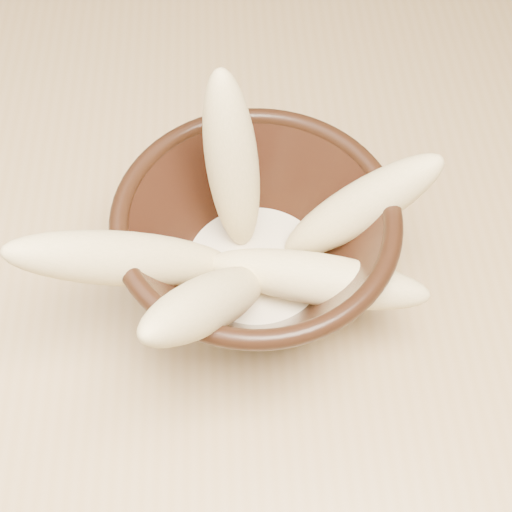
# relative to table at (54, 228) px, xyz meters

# --- Properties ---
(table) EXTENTS (1.20, 0.80, 0.75)m
(table) POSITION_rel_table_xyz_m (0.00, 0.00, 0.00)
(table) COLOR tan
(table) RESTS_ON ground
(bowl) EXTENTS (0.21, 0.21, 0.11)m
(bowl) POSITION_rel_table_xyz_m (0.20, -0.13, 0.14)
(bowl) COLOR black
(bowl) RESTS_ON table
(milk_puddle) EXTENTS (0.12, 0.12, 0.02)m
(milk_puddle) POSITION_rel_table_xyz_m (0.20, -0.13, 0.12)
(milk_puddle) COLOR beige
(milk_puddle) RESTS_ON bowl
(banana_upright) EXTENTS (0.06, 0.08, 0.16)m
(banana_upright) POSITION_rel_table_xyz_m (0.18, -0.09, 0.20)
(banana_upright) COLOR #CEBE7A
(banana_upright) RESTS_ON bowl
(banana_left) EXTENTS (0.17, 0.10, 0.14)m
(banana_left) POSITION_rel_table_xyz_m (0.11, -0.16, 0.18)
(banana_left) COLOR #CEBE7A
(banana_left) RESTS_ON bowl
(banana_right) EXTENTS (0.13, 0.05, 0.12)m
(banana_right) POSITION_rel_table_xyz_m (0.27, -0.12, 0.17)
(banana_right) COLOR #CEBE7A
(banana_right) RESTS_ON bowl
(banana_across) EXTENTS (0.17, 0.08, 0.05)m
(banana_across) POSITION_rel_table_xyz_m (0.24, -0.16, 0.15)
(banana_across) COLOR #CEBE7A
(banana_across) RESTS_ON bowl
(banana_front) EXTENTS (0.11, 0.15, 0.15)m
(banana_front) POSITION_rel_table_xyz_m (0.16, -0.20, 0.18)
(banana_front) COLOR #CEBE7A
(banana_front) RESTS_ON bowl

